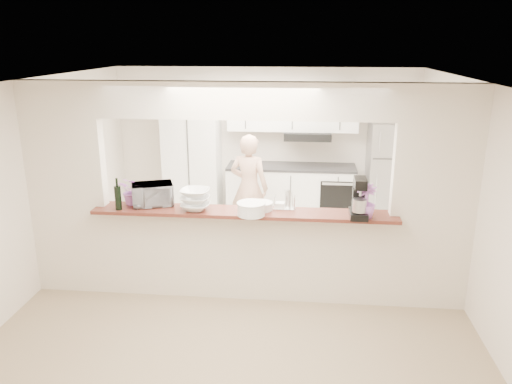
# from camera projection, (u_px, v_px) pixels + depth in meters

# --- Properties ---
(floor) EXTENTS (6.00, 6.00, 0.00)m
(floor) POSITION_uv_depth(u_px,v_px,m) (245.00, 296.00, 5.92)
(floor) COLOR tan
(floor) RESTS_ON ground
(tile_overlay) EXTENTS (5.00, 2.90, 0.01)m
(tile_overlay) POSITION_uv_depth(u_px,v_px,m) (257.00, 245.00, 7.40)
(tile_overlay) COLOR silver
(tile_overlay) RESTS_ON floor
(partition) EXTENTS (5.00, 0.15, 2.50)m
(partition) POSITION_uv_depth(u_px,v_px,m) (244.00, 175.00, 5.49)
(partition) COLOR silver
(partition) RESTS_ON floor
(bar_counter) EXTENTS (3.40, 0.38, 1.09)m
(bar_counter) POSITION_uv_depth(u_px,v_px,m) (244.00, 251.00, 5.75)
(bar_counter) COLOR silver
(bar_counter) RESTS_ON floor
(kitchen_cabinets) EXTENTS (3.15, 0.62, 2.25)m
(kitchen_cabinets) POSITION_uv_depth(u_px,v_px,m) (253.00, 162.00, 8.25)
(kitchen_cabinets) COLOR white
(kitchen_cabinets) RESTS_ON floor
(refrigerator) EXTENTS (0.75, 0.70, 1.70)m
(refrigerator) POSITION_uv_depth(u_px,v_px,m) (391.00, 174.00, 8.01)
(refrigerator) COLOR #A5A5AA
(refrigerator) RESTS_ON floor
(flower_left) EXTENTS (0.37, 0.36, 0.33)m
(flower_left) POSITION_uv_depth(u_px,v_px,m) (133.00, 191.00, 5.73)
(flower_left) COLOR pink
(flower_left) RESTS_ON bar_counter
(wine_bottle_a) EXTENTS (0.07, 0.07, 0.34)m
(wine_bottle_a) POSITION_uv_depth(u_px,v_px,m) (118.00, 198.00, 5.56)
(wine_bottle_a) COLOR black
(wine_bottle_a) RESTS_ON bar_counter
(wine_bottle_b) EXTENTS (0.07, 0.07, 0.37)m
(wine_bottle_b) POSITION_uv_depth(u_px,v_px,m) (118.00, 197.00, 5.56)
(wine_bottle_b) COLOR black
(wine_bottle_b) RESTS_ON bar_counter
(toaster_oven) EXTENTS (0.54, 0.45, 0.25)m
(toaster_oven) POSITION_uv_depth(u_px,v_px,m) (153.00, 194.00, 5.72)
(toaster_oven) COLOR #9F9FA3
(toaster_oven) RESTS_ON bar_counter
(serving_bowls) EXTENTS (0.35, 0.35, 0.24)m
(serving_bowls) POSITION_uv_depth(u_px,v_px,m) (195.00, 200.00, 5.55)
(serving_bowls) COLOR white
(serving_bowls) RESTS_ON bar_counter
(plate_stack_a) EXTENTS (0.31, 0.31, 0.14)m
(plate_stack_a) POSITION_uv_depth(u_px,v_px,m) (251.00, 209.00, 5.40)
(plate_stack_a) COLOR white
(plate_stack_a) RESTS_ON bar_counter
(plate_stack_b) EXTENTS (0.25, 0.25, 0.09)m
(plate_stack_b) POSITION_uv_depth(u_px,v_px,m) (262.00, 206.00, 5.57)
(plate_stack_b) COLOR white
(plate_stack_b) RESTS_ON bar_counter
(red_bowl) EXTENTS (0.14, 0.14, 0.07)m
(red_bowl) POSITION_uv_depth(u_px,v_px,m) (262.00, 208.00, 5.55)
(red_bowl) COLOR maroon
(red_bowl) RESTS_ON bar_counter
(tan_bowl) EXTENTS (0.14, 0.14, 0.06)m
(tan_bowl) POSITION_uv_depth(u_px,v_px,m) (256.00, 205.00, 5.66)
(tan_bowl) COLOR #CFB492
(tan_bowl) RESTS_ON bar_counter
(utensil_caddy) EXTENTS (0.24, 0.15, 0.23)m
(utensil_caddy) POSITION_uv_depth(u_px,v_px,m) (285.00, 201.00, 5.59)
(utensil_caddy) COLOR silver
(utensil_caddy) RESTS_ON bar_counter
(stand_mixer) EXTENTS (0.19, 0.30, 0.44)m
(stand_mixer) POSITION_uv_depth(u_px,v_px,m) (359.00, 200.00, 5.30)
(stand_mixer) COLOR black
(stand_mixer) RESTS_ON bar_counter
(flower_right) EXTENTS (0.27, 0.27, 0.37)m
(flower_right) POSITION_uv_depth(u_px,v_px,m) (366.00, 201.00, 5.29)
(flower_right) COLOR #A664BB
(flower_right) RESTS_ON bar_counter
(person) EXTENTS (0.66, 0.52, 1.61)m
(person) POSITION_uv_depth(u_px,v_px,m) (249.00, 188.00, 7.41)
(person) COLOR tan
(person) RESTS_ON floor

